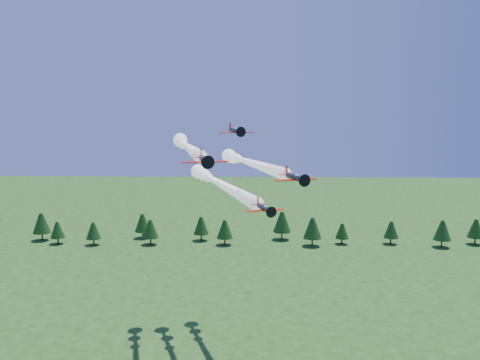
{
  "coord_description": "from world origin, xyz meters",
  "views": [
    {
      "loc": [
        0.59,
        -98.2,
        56.55
      ],
      "look_at": [
        -2.22,
        0.0,
        42.01
      ],
      "focal_mm": 40.0,
      "sensor_mm": 36.0,
      "label": 1
    }
  ],
  "objects_px": {
    "plane_right": "(248,162)",
    "plane_slot": "(235,131)",
    "plane_lead": "(218,182)",
    "plane_left": "(187,147)"
  },
  "relations": [
    {
      "from": "plane_left",
      "to": "plane_slot",
      "type": "bearing_deg",
      "value": -69.37
    },
    {
      "from": "plane_lead",
      "to": "plane_slot",
      "type": "relative_size",
      "value": 6.62
    },
    {
      "from": "plane_right",
      "to": "plane_slot",
      "type": "bearing_deg",
      "value": -115.67
    },
    {
      "from": "plane_left",
      "to": "plane_right",
      "type": "distance_m",
      "value": 15.08
    },
    {
      "from": "plane_lead",
      "to": "plane_slot",
      "type": "bearing_deg",
      "value": -91.03
    },
    {
      "from": "plane_lead",
      "to": "plane_left",
      "type": "relative_size",
      "value": 1.04
    },
    {
      "from": "plane_left",
      "to": "plane_slot",
      "type": "xyz_separation_m",
      "value": [
        11.86,
        -17.49,
        4.62
      ]
    },
    {
      "from": "plane_right",
      "to": "plane_slot",
      "type": "relative_size",
      "value": 6.01
    },
    {
      "from": "plane_lead",
      "to": "plane_right",
      "type": "bearing_deg",
      "value": 28.34
    },
    {
      "from": "plane_left",
      "to": "plane_right",
      "type": "height_order",
      "value": "plane_left"
    }
  ]
}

